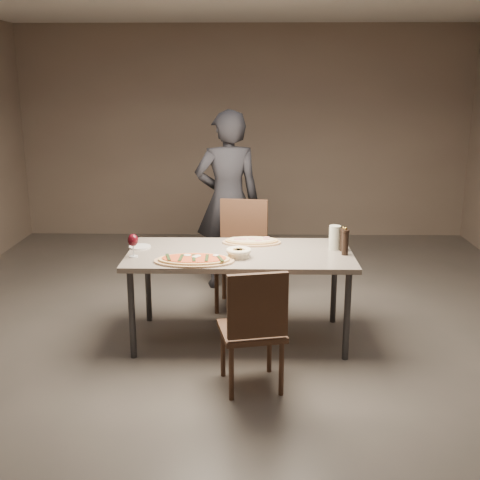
{
  "coord_description": "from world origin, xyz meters",
  "views": [
    {
      "loc": [
        0.09,
        -4.64,
        2.09
      ],
      "look_at": [
        0.0,
        0.0,
        0.85
      ],
      "focal_mm": 45.0,
      "sensor_mm": 36.0,
      "label": 1
    }
  ],
  "objects_px": {
    "chair_far": "(242,248)",
    "zucchini_pizza": "(194,260)",
    "ham_pizza": "(252,241)",
    "bread_basket": "(239,252)",
    "carafe": "(335,238)",
    "dining_table": "(240,259)",
    "pepper_mill_left": "(343,240)",
    "diner": "(228,200)",
    "chair_near": "(254,324)"
  },
  "relations": [
    {
      "from": "dining_table",
      "to": "ham_pizza",
      "type": "distance_m",
      "value": 0.3
    },
    {
      "from": "carafe",
      "to": "pepper_mill_left",
      "type": "bearing_deg",
      "value": -38.43
    },
    {
      "from": "chair_far",
      "to": "diner",
      "type": "height_order",
      "value": "diner"
    },
    {
      "from": "zucchini_pizza",
      "to": "dining_table",
      "type": "bearing_deg",
      "value": 58.54
    },
    {
      "from": "bread_basket",
      "to": "carafe",
      "type": "bearing_deg",
      "value": 17.87
    },
    {
      "from": "dining_table",
      "to": "chair_far",
      "type": "distance_m",
      "value": 0.82
    },
    {
      "from": "bread_basket",
      "to": "chair_far",
      "type": "xyz_separation_m",
      "value": [
        0.01,
        0.97,
        -0.23
      ]
    },
    {
      "from": "zucchini_pizza",
      "to": "carafe",
      "type": "xyz_separation_m",
      "value": [
        1.11,
        0.38,
        0.08
      ]
    },
    {
      "from": "carafe",
      "to": "chair_near",
      "type": "bearing_deg",
      "value": -124.03
    },
    {
      "from": "zucchini_pizza",
      "to": "ham_pizza",
      "type": "distance_m",
      "value": 0.71
    },
    {
      "from": "ham_pizza",
      "to": "pepper_mill_left",
      "type": "bearing_deg",
      "value": -4.63
    },
    {
      "from": "carafe",
      "to": "chair_far",
      "type": "relative_size",
      "value": 0.2
    },
    {
      "from": "pepper_mill_left",
      "to": "zucchini_pizza",
      "type": "bearing_deg",
      "value": -164.39
    },
    {
      "from": "zucchini_pizza",
      "to": "carafe",
      "type": "bearing_deg",
      "value": 38.14
    },
    {
      "from": "dining_table",
      "to": "carafe",
      "type": "height_order",
      "value": "carafe"
    },
    {
      "from": "ham_pizza",
      "to": "carafe",
      "type": "xyz_separation_m",
      "value": [
        0.67,
        -0.18,
        0.08
      ]
    },
    {
      "from": "dining_table",
      "to": "zucchini_pizza",
      "type": "xyz_separation_m",
      "value": [
        -0.34,
        -0.28,
        0.07
      ]
    },
    {
      "from": "ham_pizza",
      "to": "chair_near",
      "type": "relative_size",
      "value": 0.56
    },
    {
      "from": "ham_pizza",
      "to": "bread_basket",
      "type": "distance_m",
      "value": 0.44
    },
    {
      "from": "bread_basket",
      "to": "chair_near",
      "type": "relative_size",
      "value": 0.22
    },
    {
      "from": "zucchini_pizza",
      "to": "pepper_mill_left",
      "type": "xyz_separation_m",
      "value": [
        1.17,
        0.33,
        0.08
      ]
    },
    {
      "from": "chair_far",
      "to": "zucchini_pizza",
      "type": "bearing_deg",
      "value": 79.82
    },
    {
      "from": "bread_basket",
      "to": "chair_near",
      "type": "height_order",
      "value": "chair_near"
    },
    {
      "from": "ham_pizza",
      "to": "carafe",
      "type": "relative_size",
      "value": 2.52
    },
    {
      "from": "carafe",
      "to": "bread_basket",
      "type": "bearing_deg",
      "value": -162.13
    },
    {
      "from": "zucchini_pizza",
      "to": "ham_pizza",
      "type": "bearing_deg",
      "value": 71.08
    },
    {
      "from": "zucchini_pizza",
      "to": "diner",
      "type": "height_order",
      "value": "diner"
    },
    {
      "from": "chair_near",
      "to": "diner",
      "type": "xyz_separation_m",
      "value": [
        -0.26,
        2.22,
        0.41
      ]
    },
    {
      "from": "diner",
      "to": "bread_basket",
      "type": "bearing_deg",
      "value": 84.49
    },
    {
      "from": "zucchini_pizza",
      "to": "diner",
      "type": "xyz_separation_m",
      "value": [
        0.19,
        1.62,
        0.14
      ]
    },
    {
      "from": "dining_table",
      "to": "chair_near",
      "type": "distance_m",
      "value": 0.91
    },
    {
      "from": "diner",
      "to": "dining_table",
      "type": "bearing_deg",
      "value": 85.42
    },
    {
      "from": "pepper_mill_left",
      "to": "diner",
      "type": "xyz_separation_m",
      "value": [
        -0.98,
        1.29,
        0.06
      ]
    },
    {
      "from": "pepper_mill_left",
      "to": "carafe",
      "type": "distance_m",
      "value": 0.08
    },
    {
      "from": "chair_near",
      "to": "dining_table",
      "type": "bearing_deg",
      "value": 85.23
    },
    {
      "from": "ham_pizza",
      "to": "carafe",
      "type": "distance_m",
      "value": 0.7
    },
    {
      "from": "carafe",
      "to": "chair_far",
      "type": "xyz_separation_m",
      "value": [
        -0.76,
        0.72,
        -0.29
      ]
    },
    {
      "from": "bread_basket",
      "to": "pepper_mill_left",
      "type": "bearing_deg",
      "value": 13.57
    },
    {
      "from": "dining_table",
      "to": "diner",
      "type": "bearing_deg",
      "value": 96.38
    },
    {
      "from": "chair_far",
      "to": "bread_basket",
      "type": "bearing_deg",
      "value": 96.81
    },
    {
      "from": "carafe",
      "to": "diner",
      "type": "distance_m",
      "value": 1.55
    },
    {
      "from": "zucchini_pizza",
      "to": "bread_basket",
      "type": "relative_size",
      "value": 3.06
    },
    {
      "from": "ham_pizza",
      "to": "bread_basket",
      "type": "relative_size",
      "value": 2.49
    },
    {
      "from": "ham_pizza",
      "to": "diner",
      "type": "relative_size",
      "value": 0.27
    },
    {
      "from": "zucchini_pizza",
      "to": "chair_near",
      "type": "distance_m",
      "value": 0.8
    },
    {
      "from": "dining_table",
      "to": "ham_pizza",
      "type": "height_order",
      "value": "ham_pizza"
    },
    {
      "from": "pepper_mill_left",
      "to": "diner",
      "type": "distance_m",
      "value": 1.62
    },
    {
      "from": "dining_table",
      "to": "carafe",
      "type": "relative_size",
      "value": 9.12
    },
    {
      "from": "pepper_mill_left",
      "to": "carafe",
      "type": "relative_size",
      "value": 1.02
    },
    {
      "from": "ham_pizza",
      "to": "bread_basket",
      "type": "bearing_deg",
      "value": -91.03
    }
  ]
}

